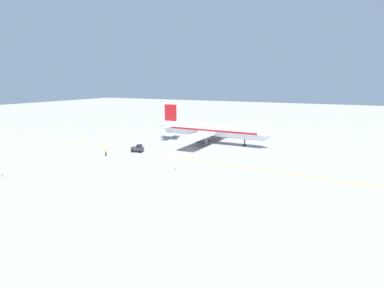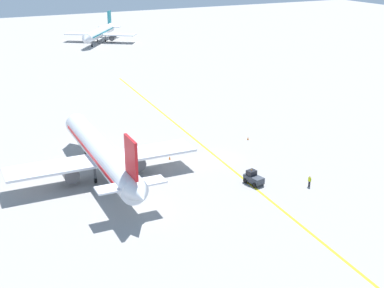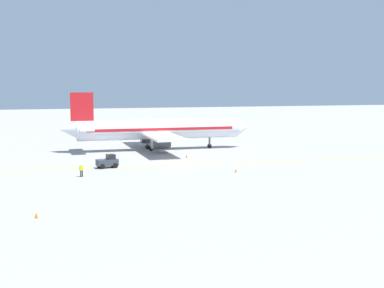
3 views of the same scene
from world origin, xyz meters
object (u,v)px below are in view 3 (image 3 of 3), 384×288
at_px(ground_crew_worker, 81,170).
at_px(traffic_cone_mid_apron, 236,170).
at_px(baggage_tug_dark, 108,162).
at_px(traffic_cone_near_nose, 36,215).
at_px(airplane_at_gate, 158,130).
at_px(traffic_cone_by_wingtip, 187,156).

bearing_deg(ground_crew_worker, traffic_cone_mid_apron, 83.01).
xyz_separation_m(baggage_tug_dark, traffic_cone_near_nose, (27.52, -10.48, -0.63)).
bearing_deg(ground_crew_worker, airplane_at_gate, 147.26).
xyz_separation_m(baggage_tug_dark, traffic_cone_mid_apron, (9.17, 16.14, -0.63)).
distance_m(airplane_at_gate, ground_crew_worker, 30.38).
bearing_deg(traffic_cone_by_wingtip, ground_crew_worker, -53.33).
bearing_deg(baggage_tug_dark, traffic_cone_mid_apron, 60.39).
bearing_deg(traffic_cone_mid_apron, ground_crew_worker, -96.99).
distance_m(ground_crew_worker, traffic_cone_near_nose, 21.74).
relative_size(airplane_at_gate, traffic_cone_by_wingtip, 64.46).
distance_m(baggage_tug_dark, ground_crew_worker, 7.98).
height_order(airplane_at_gate, baggage_tug_dark, airplane_at_gate).
bearing_deg(airplane_at_gate, traffic_cone_near_nose, -25.84).
bearing_deg(traffic_cone_near_nose, traffic_cone_by_wingtip, 144.72).
distance_m(baggage_tug_dark, traffic_cone_near_nose, 29.46).
distance_m(airplane_at_gate, traffic_cone_by_wingtip, 12.42).
relative_size(ground_crew_worker, traffic_cone_mid_apron, 3.05).
bearing_deg(ground_crew_worker, traffic_cone_near_nose, -16.22).
relative_size(baggage_tug_dark, traffic_cone_by_wingtip, 5.86).
height_order(ground_crew_worker, traffic_cone_mid_apron, ground_crew_worker).
bearing_deg(traffic_cone_by_wingtip, traffic_cone_mid_apron, 7.66).
xyz_separation_m(ground_crew_worker, traffic_cone_mid_apron, (2.52, 20.54, -0.63)).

